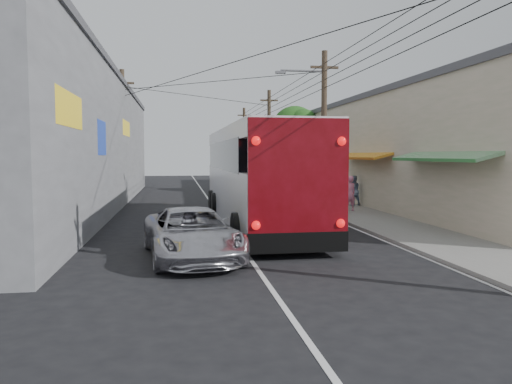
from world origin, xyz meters
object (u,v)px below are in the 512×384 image
parked_suv (294,196)px  pedestrian_near (350,193)px  jeepney (192,234)px  coach_bus (256,176)px  parked_car_mid (257,185)px  parked_car_far (248,181)px  pedestrian_far (353,191)px

parked_suv → pedestrian_near: 2.78m
parked_suv → pedestrian_near: pedestrian_near is taller
jeepney → pedestrian_near: (8.10, 9.87, 0.29)m
pedestrian_near → parked_suv: bearing=-23.8°
coach_bus → parked_suv: 5.16m
parked_suv → parked_car_mid: size_ratio=1.50×
parked_car_far → parked_car_mid: bearing=-86.3°
coach_bus → jeepney: size_ratio=2.70×
coach_bus → pedestrian_near: coach_bus is taller
coach_bus → jeepney: (-2.81, -6.23, -1.34)m
parked_car_mid → pedestrian_near: size_ratio=2.27×
jeepney → parked_suv: 11.84m
pedestrian_near → coach_bus: bearing=24.5°
parked_suv → parked_car_mid: (0.00, 11.96, -0.19)m
pedestrian_near → parked_car_mid: bearing=-87.9°
pedestrian_near → pedestrian_far: size_ratio=1.06×
jeepney → parked_suv: size_ratio=0.86×
parked_car_mid → pedestrian_far: (3.80, -10.12, 0.27)m
coach_bus → parked_car_mid: size_ratio=3.48×
coach_bus → parked_car_far: bearing=82.4°
jeepney → parked_suv: parked_suv is taller
parked_car_mid → parked_car_far: size_ratio=0.92×
parked_car_mid → parked_car_far: parked_car_far is taller
parked_suv → pedestrian_far: pedestrian_far is taller
pedestrian_near → parked_car_far: bearing=-91.4°
parked_car_far → pedestrian_far: size_ratio=2.61×
jeepney → coach_bus: bearing=58.5°
jeepney → pedestrian_near: bearing=43.3°
coach_bus → parked_car_mid: bearing=80.3°
parked_suv → parked_car_far: parked_suv is taller
coach_bus → parked_suv: (2.60, 4.30, -1.19)m
pedestrian_far → coach_bus: bearing=32.6°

